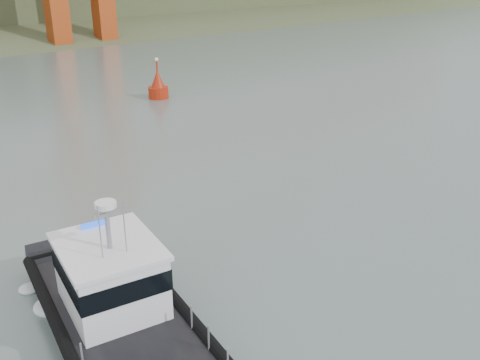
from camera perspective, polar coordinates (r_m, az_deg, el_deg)
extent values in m
plane|color=slate|center=(23.01, 13.92, -12.88)|extent=(400.00, 400.00, 0.00)
cube|color=black|center=(20.79, -16.54, -16.01)|extent=(3.16, 11.72, 1.27)
cube|color=black|center=(21.39, -8.96, -13.98)|extent=(3.16, 11.72, 1.27)
cube|color=black|center=(20.33, -12.30, -14.69)|extent=(5.74, 10.59, 0.26)
cube|color=white|center=(20.42, -13.61, -10.06)|extent=(3.73, 4.26, 2.43)
cube|color=black|center=(20.19, -13.73, -9.01)|extent=(3.80, 4.33, 0.79)
cube|color=white|center=(19.76, -13.96, -6.87)|extent=(3.97, 4.50, 0.17)
cylinder|color=gray|center=(19.08, -13.90, -5.01)|extent=(0.17, 0.17, 1.91)
cylinder|color=white|center=(18.70, -14.16, -2.56)|extent=(0.74, 0.74, 0.19)
cylinder|color=#A4210B|center=(55.31, -8.69, 9.10)|extent=(2.06, 2.06, 1.37)
cone|color=#A4210B|center=(55.01, -8.77, 10.49)|extent=(1.60, 1.60, 2.06)
cylinder|color=#A4210B|center=(54.75, -8.86, 11.89)|extent=(0.18, 0.18, 1.14)
sphere|color=#E5D87F|center=(54.63, -8.90, 12.60)|extent=(0.34, 0.34, 0.34)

